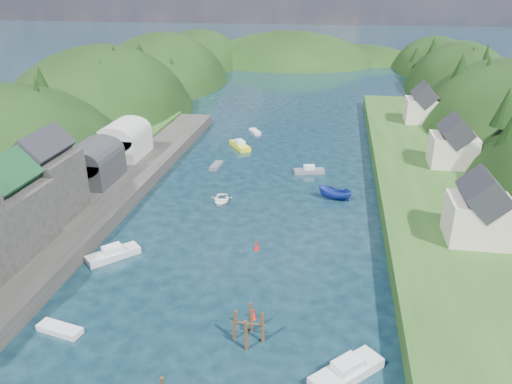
# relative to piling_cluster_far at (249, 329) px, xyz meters

# --- Properties ---
(ground) EXTENTS (600.00, 600.00, 0.00)m
(ground) POSITION_rel_piling_cluster_far_xyz_m (-3.39, 46.93, -1.27)
(ground) COLOR black
(ground) RESTS_ON ground
(hillside_left) EXTENTS (44.00, 245.56, 52.00)m
(hillside_left) POSITION_rel_piling_cluster_far_xyz_m (-48.39, 71.93, -9.31)
(hillside_left) COLOR black
(hillside_left) RESTS_ON ground
(hillside_right) EXTENTS (36.00, 245.56, 48.00)m
(hillside_right) POSITION_rel_piling_cluster_far_xyz_m (41.61, 71.93, -8.69)
(hillside_right) COLOR black
(hillside_right) RESTS_ON ground
(far_hills) EXTENTS (103.00, 68.00, 44.00)m
(far_hills) POSITION_rel_piling_cluster_far_xyz_m (-2.18, 170.94, -12.08)
(far_hills) COLOR black
(far_hills) RESTS_ON ground
(hill_trees) EXTENTS (91.89, 147.97, 12.05)m
(hill_trees) POSITION_rel_piling_cluster_far_xyz_m (-2.18, 60.78, 9.91)
(hill_trees) COLOR black
(hill_trees) RESTS_ON ground
(quay_left) EXTENTS (12.00, 110.00, 2.00)m
(quay_left) POSITION_rel_piling_cluster_far_xyz_m (-27.39, 16.93, -0.27)
(quay_left) COLOR #2D2B28
(quay_left) RESTS_ON ground
(terrace_left_grass) EXTENTS (12.00, 110.00, 2.50)m
(terrace_left_grass) POSITION_rel_piling_cluster_far_xyz_m (-34.39, 16.93, -0.02)
(terrace_left_grass) COLOR #234719
(terrace_left_grass) RESTS_ON ground
(boat_sheds) EXTENTS (7.00, 21.00, 7.50)m
(boat_sheds) POSITION_rel_piling_cluster_far_xyz_m (-29.39, 35.93, 4.00)
(boat_sheds) COLOR #2D2D30
(boat_sheds) RESTS_ON quay_left
(terrace_right) EXTENTS (16.00, 120.00, 2.40)m
(terrace_right) POSITION_rel_piling_cluster_far_xyz_m (21.61, 36.93, -0.07)
(terrace_right) COLOR #234719
(terrace_right) RESTS_ON ground
(right_bank_cottages) EXTENTS (9.00, 59.24, 8.41)m
(right_bank_cottages) POSITION_rel_piling_cluster_far_xyz_m (24.61, 45.27, 4.57)
(right_bank_cottages) COLOR beige
(right_bank_cottages) RESTS_ON terrace_right
(piling_cluster_far) EXTENTS (3.07, 2.88, 3.69)m
(piling_cluster_far) POSITION_rel_piling_cluster_far_xyz_m (0.00, 0.00, 0.00)
(piling_cluster_far) COLOR #382314
(piling_cluster_far) RESTS_ON ground
(channel_buoy_near) EXTENTS (0.70, 0.70, 1.10)m
(channel_buoy_near) POSITION_rel_piling_cluster_far_xyz_m (-0.12, 3.15, -0.80)
(channel_buoy_near) COLOR red
(channel_buoy_near) RESTS_ON ground
(channel_buoy_far) EXTENTS (0.70, 0.70, 1.10)m
(channel_buoy_far) POSITION_rel_piling_cluster_far_xyz_m (-1.96, 16.50, -0.80)
(channel_buoy_far) COLOR red
(channel_buoy_far) RESTS_ON ground
(moored_boats) EXTENTS (34.09, 87.83, 2.17)m
(moored_boats) POSITION_rel_piling_cluster_far_xyz_m (-5.54, 14.12, -0.63)
(moored_boats) COLOR silver
(moored_boats) RESTS_ON ground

